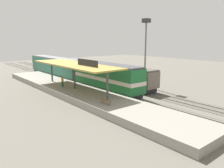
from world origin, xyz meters
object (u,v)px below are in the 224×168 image
Objects in this scene: locomotive at (106,77)px; light_mast at (146,39)px; passenger_carriage_single at (56,67)px; person_waiting at (62,81)px; platform_bench at (106,101)px; freight_car at (127,77)px.

light_mast is (7.80, -1.11, 5.99)m from locomotive.
passenger_carriage_single is 1.71× the size of light_mast.
platform_bench is at bearing -92.60° from person_waiting.
passenger_carriage_single is (6.00, 25.66, 0.97)m from platform_bench.
light_mast reaches higher than locomotive.
light_mast reaches higher than passenger_carriage_single.
person_waiting is at bearing 87.40° from platform_bench.
passenger_carriage_single is 11.70× the size of person_waiting.
freight_car is at bearing -75.62° from passenger_carriage_single.
person_waiting is (-13.27, 5.20, -6.54)m from light_mast.
light_mast reaches higher than freight_car.
light_mast is at bearing 25.36° from platform_bench.
freight_car is at bearing 36.03° from platform_bench.
passenger_carriage_single reaches higher than platform_bench.
freight_car is (10.60, 7.71, 0.63)m from platform_bench.
freight_car is (4.60, -17.95, -0.34)m from passenger_carriage_single.
passenger_carriage_single is 14.95m from person_waiting.
locomotive is at bearing -36.80° from person_waiting.
locomotive is 18.00m from passenger_carriage_single.
locomotive is 0.72× the size of passenger_carriage_single.
platform_bench is 16.82m from light_mast.
platform_bench is 0.08× the size of passenger_carriage_single.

